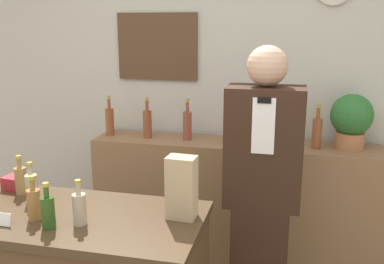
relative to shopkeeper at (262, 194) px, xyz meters
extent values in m
cube|color=beige|center=(-0.46, 0.87, 0.51)|extent=(5.20, 0.06, 2.70)
cube|color=#523722|center=(-0.88, 0.83, 0.79)|extent=(0.62, 0.02, 0.50)
cube|color=#8E6642|center=(-0.24, 0.63, -0.36)|extent=(2.08, 0.37, 0.97)
cube|color=#402E1B|center=(-0.81, -0.70, 0.09)|extent=(1.20, 0.59, 0.04)
cube|color=#331E14|center=(0.00, 0.00, -0.45)|extent=(0.32, 0.25, 0.78)
cube|color=#331E14|center=(0.00, 0.00, 0.28)|extent=(0.42, 0.25, 0.68)
cube|color=white|center=(0.00, -0.13, 0.43)|extent=(0.12, 0.01, 0.30)
cube|color=black|center=(0.00, -0.13, 0.57)|extent=(0.07, 0.01, 0.03)
sphere|color=tan|center=(0.00, 0.00, 0.73)|extent=(0.22, 0.22, 0.22)
cylinder|color=#B27047|center=(0.54, 0.65, 0.18)|extent=(0.19, 0.19, 0.11)
sphere|color=#2D6B2D|center=(0.54, 0.65, 0.36)|extent=(0.28, 0.28, 0.28)
cube|color=tan|center=(-0.32, -0.61, 0.25)|extent=(0.13, 0.10, 0.28)
cube|color=white|center=(-1.05, -0.87, 0.13)|extent=(0.09, 0.02, 0.06)
cube|color=maroon|center=(-1.25, -0.47, 0.14)|extent=(0.13, 0.12, 0.07)
cylinder|color=olive|center=(-1.18, -0.53, 0.17)|extent=(0.06, 0.06, 0.14)
cylinder|color=olive|center=(-1.18, -0.53, 0.27)|extent=(0.02, 0.02, 0.05)
cylinder|color=#B29933|center=(-1.18, -0.53, 0.30)|extent=(0.03, 0.03, 0.02)
cylinder|color=#ADA888|center=(-1.07, -0.61, 0.17)|extent=(0.06, 0.06, 0.14)
cylinder|color=#ADA888|center=(-1.07, -0.61, 0.27)|extent=(0.02, 0.02, 0.05)
cylinder|color=#B29933|center=(-1.07, -0.61, 0.30)|extent=(0.03, 0.03, 0.02)
cylinder|color=#9A6636|center=(-0.94, -0.78, 0.17)|extent=(0.06, 0.06, 0.14)
cylinder|color=#9A6636|center=(-0.94, -0.78, 0.27)|extent=(0.02, 0.02, 0.05)
cylinder|color=#B29933|center=(-0.94, -0.78, 0.30)|extent=(0.03, 0.03, 0.02)
cylinder|color=#2B4B19|center=(-0.84, -0.84, 0.17)|extent=(0.06, 0.06, 0.14)
cylinder|color=#2B4B19|center=(-0.84, -0.84, 0.27)|extent=(0.02, 0.02, 0.05)
cylinder|color=#B29933|center=(-0.84, -0.84, 0.30)|extent=(0.03, 0.03, 0.02)
cylinder|color=tan|center=(-0.73, -0.78, 0.17)|extent=(0.06, 0.06, 0.14)
cylinder|color=tan|center=(-0.73, -0.78, 0.27)|extent=(0.02, 0.02, 0.05)
cylinder|color=#B29933|center=(-0.73, -0.78, 0.30)|extent=(0.03, 0.03, 0.02)
cylinder|color=brown|center=(-1.20, 0.62, 0.23)|extent=(0.06, 0.06, 0.21)
cylinder|color=brown|center=(-1.20, 0.62, 0.37)|extent=(0.02, 0.02, 0.07)
cylinder|color=#B29933|center=(-1.20, 0.62, 0.42)|extent=(0.03, 0.03, 0.02)
cylinder|color=brown|center=(-0.90, 0.62, 0.23)|extent=(0.06, 0.06, 0.21)
cylinder|color=brown|center=(-0.90, 0.62, 0.37)|extent=(0.02, 0.02, 0.07)
cylinder|color=#B29933|center=(-0.90, 0.62, 0.42)|extent=(0.03, 0.03, 0.02)
cylinder|color=brown|center=(-0.59, 0.63, 0.23)|extent=(0.06, 0.06, 0.21)
cylinder|color=brown|center=(-0.59, 0.63, 0.37)|extent=(0.02, 0.02, 0.07)
cylinder|color=#B29933|center=(-0.59, 0.63, 0.42)|extent=(0.03, 0.03, 0.02)
cylinder|color=brown|center=(-0.29, 0.64, 0.23)|extent=(0.06, 0.06, 0.21)
cylinder|color=brown|center=(-0.29, 0.64, 0.37)|extent=(0.02, 0.02, 0.07)
cylinder|color=#B29933|center=(-0.29, 0.64, 0.42)|extent=(0.03, 0.03, 0.02)
cylinder|color=brown|center=(0.01, 0.61, 0.23)|extent=(0.06, 0.06, 0.21)
cylinder|color=brown|center=(0.01, 0.61, 0.37)|extent=(0.02, 0.02, 0.07)
cylinder|color=#B29933|center=(0.01, 0.61, 0.42)|extent=(0.03, 0.03, 0.02)
cylinder|color=brown|center=(0.32, 0.61, 0.23)|extent=(0.06, 0.06, 0.21)
cylinder|color=brown|center=(0.32, 0.61, 0.37)|extent=(0.02, 0.02, 0.07)
cylinder|color=#B29933|center=(0.32, 0.61, 0.42)|extent=(0.03, 0.03, 0.02)
camera|label=1|loc=(0.13, -2.33, 0.94)|focal=40.00mm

